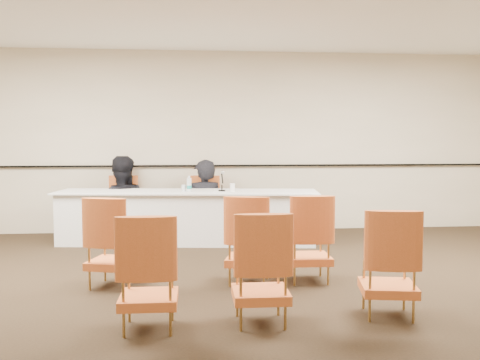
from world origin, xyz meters
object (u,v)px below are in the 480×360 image
panelist_main_chair (204,206)px  microphone (222,181)px  panel_table (187,217)px  drinking_glass (184,188)px  panelist_second (121,212)px  aud_chair_front_left (113,242)px  aud_chair_back_right (388,262)px  aud_chair_back_left (149,271)px  panelist_second_chair (121,206)px  water_bottle (189,184)px  aud_chair_back_mid (261,267)px  panelist_main (204,215)px  coffee_cup (232,188)px  aud_chair_front_mid (249,239)px  aud_chair_front_right (308,238)px

panelist_main_chair → microphone: size_ratio=3.12×
panelist_main_chair → microphone: 0.83m
panel_table → drinking_glass: drinking_glass is taller
microphone → panelist_second: bearing=160.7°
aud_chair_front_left → aud_chair_back_right: size_ratio=1.00×
aud_chair_back_left → aud_chair_back_right: same height
panel_table → aud_chair_back_right: (1.74, -3.51, 0.09)m
panelist_second_chair → panel_table: bearing=-26.6°
panelist_second_chair → water_bottle: size_ratio=4.10×
panel_table → panelist_second: 1.27m
microphone → aud_chair_back_mid: microphone is taller
panelist_second → aud_chair_back_right: bearing=117.9°
panelist_main → coffee_cup: (0.40, -0.68, 0.50)m
panelist_second → panelist_second_chair: (0.00, 0.00, 0.10)m
panelist_main_chair → aud_chair_front_left: bearing=-102.9°
panelist_main_chair → aud_chair_back_left: bearing=-90.9°
aud_chair_back_mid → aud_chair_back_right: bearing=4.8°
aud_chair_front_mid → panel_table: bearing=120.3°
coffee_cup → aud_chair_back_left: 3.65m
drinking_glass → aud_chair_back_mid: bearing=-79.5°
water_bottle → aud_chair_back_right: size_ratio=0.24×
aud_chair_back_left → aud_chair_back_right: (2.05, 0.13, 0.00)m
drinking_glass → aud_chair_front_right: (1.35, -2.28, -0.35)m
water_bottle → aud_chair_back_right: water_bottle is taller
panelist_main_chair → aud_chair_front_right: (1.04, -2.86, 0.00)m
drinking_glass → microphone: bearing=-6.9°
panel_table → aud_chair_front_right: 2.66m
panelist_main → water_bottle: 0.86m
panel_table → aud_chair_back_mid: size_ratio=4.06×
panelist_second_chair → coffee_cup: size_ratio=7.95×
aud_chair_front_mid → aud_chair_back_left: (-0.97, -1.31, 0.00)m
panelist_main → aud_chair_front_left: 3.06m
panelist_second → aud_chair_front_right: panelist_second is taller
aud_chair_back_left → aud_chair_back_mid: bearing=3.8°
aud_chair_front_left → aud_chair_back_mid: bearing=-25.8°
aud_chair_back_mid → aud_chair_back_right: 1.13m
coffee_cup → aud_chair_front_right: (0.64, -2.17, -0.36)m
microphone → water_bottle: (-0.48, 0.04, -0.04)m
panelist_second_chair → microphone: 1.82m
microphone → drinking_glass: size_ratio=3.05×
drinking_glass → aud_chair_back_right: (1.79, -3.47, -0.35)m
panelist_main_chair → panelist_second_chair: (-1.33, 0.16, 0.00)m
aud_chair_front_left → aud_chair_front_right: (2.07, 0.01, 0.00)m
coffee_cup → panelist_second: bearing=153.9°
drinking_glass → coffee_cup: size_ratio=0.84×
panelist_main_chair → aud_chair_back_left: 4.22m
panelist_second_chair → coffee_cup: bearing=-19.2°
aud_chair_front_right → microphone: bearing=110.8°
water_bottle → coffee_cup: 0.64m
aud_chair_front_left → aud_chair_back_mid: same height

